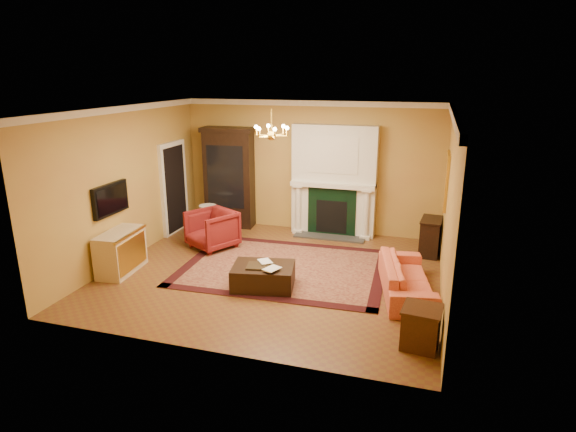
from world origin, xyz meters
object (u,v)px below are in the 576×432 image
at_px(wingback_armchair, 212,228).
at_px(commode, 121,252).
at_px(console_table, 430,238).
at_px(leather_ottoman, 263,276).
at_px(china_cabinet, 230,180).
at_px(pedestal_table, 208,218).
at_px(end_table, 421,328).
at_px(coral_sofa, 407,273).

distance_m(wingback_armchair, commode, 1.98).
xyz_separation_m(console_table, leather_ottoman, (-2.73, -2.48, -0.16)).
height_order(china_cabinet, pedestal_table, china_cabinet).
bearing_deg(end_table, wingback_armchair, 148.12).
relative_size(commode, end_table, 1.91).
xyz_separation_m(coral_sofa, leather_ottoman, (-2.38, -0.47, -0.17)).
xyz_separation_m(wingback_armchair, leather_ottoman, (1.70, -1.56, -0.24)).
distance_m(wingback_armchair, end_table, 5.16).
bearing_deg(console_table, pedestal_table, -172.38).
distance_m(commode, coral_sofa, 5.19).
bearing_deg(leather_ottoman, coral_sofa, 0.36).
xyz_separation_m(end_table, console_table, (0.06, 3.64, 0.09)).
height_order(pedestal_table, console_table, console_table).
bearing_deg(console_table, wingback_armchair, -163.01).
bearing_deg(commode, end_table, -15.86).
height_order(commode, console_table, commode).
relative_size(china_cabinet, commode, 2.16).
distance_m(pedestal_table, coral_sofa, 4.87).
relative_size(coral_sofa, leather_ottoman, 1.86).
distance_m(china_cabinet, commode, 3.43).
xyz_separation_m(coral_sofa, end_table, (0.29, -1.63, -0.10)).
distance_m(china_cabinet, pedestal_table, 1.14).
height_order(commode, end_table, commode).
bearing_deg(coral_sofa, china_cabinet, 47.23).
distance_m(wingback_armchair, leather_ottoman, 2.32).
xyz_separation_m(coral_sofa, console_table, (0.35, 2.01, -0.01)).
bearing_deg(commode, console_table, 20.22).
distance_m(commode, end_table, 5.55).
bearing_deg(pedestal_table, end_table, -35.56).
bearing_deg(coral_sofa, leather_ottoman, 89.99).
bearing_deg(china_cabinet, wingback_armchair, -85.84).
xyz_separation_m(china_cabinet, leather_ottoman, (1.95, -3.14, -0.93)).
bearing_deg(commode, leather_ottoman, -2.69).
relative_size(wingback_armchair, commode, 0.85).
relative_size(pedestal_table, commode, 0.68).
height_order(wingback_armchair, end_table, wingback_armchair).
relative_size(end_table, leather_ottoman, 0.53).
relative_size(pedestal_table, coral_sofa, 0.37).
relative_size(china_cabinet, coral_sofa, 1.17).
xyz_separation_m(china_cabinet, commode, (-0.82, -3.25, -0.74)).
height_order(china_cabinet, coral_sofa, china_cabinet).
bearing_deg(china_cabinet, console_table, -12.93).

